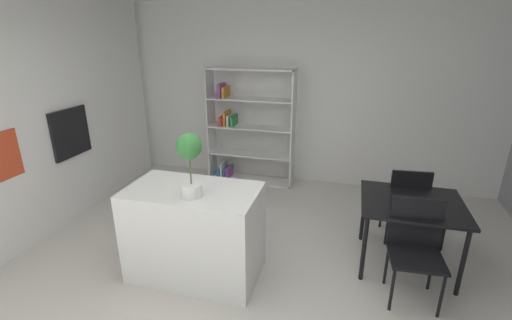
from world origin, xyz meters
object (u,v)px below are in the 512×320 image
at_px(kitchen_island, 195,232).
at_px(potted_plant_on_island, 190,158).
at_px(open_bookshelf, 245,129).
at_px(dining_chair_far, 406,199).
at_px(built_in_oven, 70,133).
at_px(dining_chair_near, 415,241).
at_px(dining_table, 411,209).

xyz_separation_m(kitchen_island, potted_plant_on_island, (0.06, -0.14, 0.83)).
distance_m(open_bookshelf, dining_chair_far, 2.65).
xyz_separation_m(kitchen_island, dining_chair_far, (2.06, 1.17, 0.08)).
distance_m(built_in_oven, dining_chair_near, 4.12).
bearing_deg(dining_chair_near, kitchen_island, -176.39).
bearing_deg(built_in_oven, potted_plant_on_island, -23.57).
distance_m(built_in_oven, dining_table, 4.08).
bearing_deg(open_bookshelf, dining_table, -37.36).
bearing_deg(potted_plant_on_island, open_bookshelf, 96.49).
bearing_deg(built_in_oven, kitchen_island, -20.87).
height_order(built_in_oven, potted_plant_on_island, potted_plant_on_island).
height_order(dining_chair_near, dining_chair_far, dining_chair_near).
distance_m(potted_plant_on_island, dining_chair_near, 2.15).
bearing_deg(dining_chair_near, potted_plant_on_island, -172.27).
xyz_separation_m(potted_plant_on_island, dining_chair_near, (1.98, 0.40, -0.74)).
height_order(built_in_oven, kitchen_island, built_in_oven).
xyz_separation_m(built_in_oven, dining_chair_near, (4.05, -0.51, -0.58)).
relative_size(dining_table, dining_chair_near, 1.05).
distance_m(potted_plant_on_island, open_bookshelf, 2.64).
xyz_separation_m(open_bookshelf, dining_chair_near, (2.27, -2.20, -0.32)).
xyz_separation_m(built_in_oven, open_bookshelf, (1.77, 1.69, -0.26)).
relative_size(potted_plant_on_island, dining_table, 0.59).
bearing_deg(dining_table, open_bookshelf, 142.64).
bearing_deg(potted_plant_on_island, kitchen_island, 115.06).
relative_size(open_bookshelf, dining_chair_near, 1.93).
relative_size(dining_chair_near, dining_chair_far, 1.01).
relative_size(built_in_oven, dining_chair_far, 0.65).
relative_size(kitchen_island, potted_plant_on_island, 2.15).
bearing_deg(dining_chair_far, potted_plant_on_island, 27.69).
xyz_separation_m(open_bookshelf, dining_chair_far, (2.29, -1.29, -0.33)).
xyz_separation_m(built_in_oven, kitchen_island, (2.00, -0.76, -0.67)).
distance_m(dining_table, dining_chair_far, 0.47).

